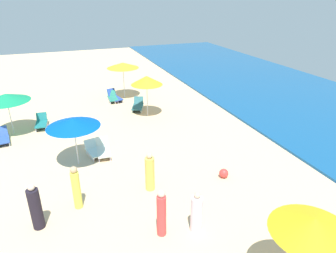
{
  "coord_description": "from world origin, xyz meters",
  "views": [
    {
      "loc": [
        13.05,
        7.47,
        7.24
      ],
      "look_at": [
        0.75,
        12.05,
        1.38
      ],
      "focal_mm": 32.29,
      "sensor_mm": 36.0,
      "label": 1
    }
  ],
  "objects_px": {
    "lounge_chair_0_1": "(3,138)",
    "beachgoer_4": "(161,214)",
    "umbrella_0": "(6,98)",
    "lounge_chair_3_1": "(113,98)",
    "beachgoer_0": "(150,173)",
    "umbrella_4": "(147,80)",
    "lounge_chair_0_0": "(41,123)",
    "lounge_chair_3_0": "(115,97)",
    "umbrella_3": "(123,65)",
    "lounge_chair_2_0": "(103,150)",
    "lounge_chair_2_1": "(94,151)",
    "beach_ball_0": "(224,173)",
    "lounge_chair_4_0": "(138,106)",
    "umbrella_2": "(73,123)",
    "beachgoer_1": "(76,188)",
    "beachgoer_2": "(36,208)",
    "umbrella_1": "(314,225)",
    "beachgoer_3": "(197,214)"
  },
  "relations": [
    {
      "from": "lounge_chair_2_1",
      "to": "umbrella_4",
      "type": "height_order",
      "value": "umbrella_4"
    },
    {
      "from": "lounge_chair_2_1",
      "to": "beachgoer_4",
      "type": "relative_size",
      "value": 0.8
    },
    {
      "from": "lounge_chair_2_1",
      "to": "umbrella_4",
      "type": "bearing_deg",
      "value": 32.61
    },
    {
      "from": "lounge_chair_4_0",
      "to": "beachgoer_2",
      "type": "xyz_separation_m",
      "value": [
        9.64,
        -6.05,
        0.53
      ]
    },
    {
      "from": "lounge_chair_3_1",
      "to": "umbrella_3",
      "type": "bearing_deg",
      "value": 30.13
    },
    {
      "from": "beachgoer_1",
      "to": "lounge_chair_3_0",
      "type": "bearing_deg",
      "value": 46.67
    },
    {
      "from": "lounge_chair_0_0",
      "to": "beachgoer_2",
      "type": "relative_size",
      "value": 0.78
    },
    {
      "from": "umbrella_4",
      "to": "beachgoer_2",
      "type": "bearing_deg",
      "value": -37.24
    },
    {
      "from": "lounge_chair_0_1",
      "to": "umbrella_3",
      "type": "xyz_separation_m",
      "value": [
        -5.07,
        7.63,
        2.17
      ]
    },
    {
      "from": "beach_ball_0",
      "to": "umbrella_4",
      "type": "bearing_deg",
      "value": -172.92
    },
    {
      "from": "lounge_chair_2_1",
      "to": "lounge_chair_0_0",
      "type": "bearing_deg",
      "value": 105.96
    },
    {
      "from": "lounge_chair_2_1",
      "to": "umbrella_3",
      "type": "xyz_separation_m",
      "value": [
        -8.08,
        3.34,
        2.19
      ]
    },
    {
      "from": "lounge_chair_3_0",
      "to": "lounge_chair_4_0",
      "type": "bearing_deg",
      "value": -78.26
    },
    {
      "from": "lounge_chair_0_1",
      "to": "beachgoer_2",
      "type": "distance_m",
      "value": 7.59
    },
    {
      "from": "umbrella_4",
      "to": "lounge_chair_0_0",
      "type": "bearing_deg",
      "value": -93.17
    },
    {
      "from": "lounge_chair_0_1",
      "to": "lounge_chair_2_0",
      "type": "distance_m",
      "value": 5.65
    },
    {
      "from": "lounge_chair_2_0",
      "to": "lounge_chair_4_0",
      "type": "bearing_deg",
      "value": 63.91
    },
    {
      "from": "lounge_chair_0_0",
      "to": "beachgoer_1",
      "type": "relative_size",
      "value": 0.77
    },
    {
      "from": "lounge_chair_0_1",
      "to": "beachgoer_2",
      "type": "xyz_separation_m",
      "value": [
        7.34,
        1.85,
        0.53
      ]
    },
    {
      "from": "lounge_chair_3_1",
      "to": "beachgoer_4",
      "type": "bearing_deg",
      "value": -92.65
    },
    {
      "from": "lounge_chair_0_0",
      "to": "lounge_chair_4_0",
      "type": "bearing_deg",
      "value": 13.64
    },
    {
      "from": "lounge_chair_2_0",
      "to": "lounge_chair_4_0",
      "type": "distance_m",
      "value": 6.3
    },
    {
      "from": "umbrella_1",
      "to": "beachgoer_3",
      "type": "distance_m",
      "value": 3.76
    },
    {
      "from": "lounge_chair_3_1",
      "to": "umbrella_1",
      "type": "bearing_deg",
      "value": -83.04
    },
    {
      "from": "lounge_chair_2_1",
      "to": "lounge_chair_3_0",
      "type": "height_order",
      "value": "lounge_chair_3_0"
    },
    {
      "from": "beachgoer_1",
      "to": "beach_ball_0",
      "type": "relative_size",
      "value": 4.38
    },
    {
      "from": "lounge_chair_0_1",
      "to": "beachgoer_4",
      "type": "distance_m",
      "value": 10.69
    },
    {
      "from": "umbrella_4",
      "to": "beach_ball_0",
      "type": "height_order",
      "value": "umbrella_4"
    },
    {
      "from": "lounge_chair_0_0",
      "to": "lounge_chair_0_1",
      "type": "bearing_deg",
      "value": -139.36
    },
    {
      "from": "lounge_chair_2_1",
      "to": "lounge_chair_4_0",
      "type": "relative_size",
      "value": 0.82
    },
    {
      "from": "umbrella_0",
      "to": "umbrella_1",
      "type": "relative_size",
      "value": 0.96
    },
    {
      "from": "umbrella_2",
      "to": "beachgoer_1",
      "type": "xyz_separation_m",
      "value": [
        3.16,
        -0.28,
        -1.22
      ]
    },
    {
      "from": "lounge_chair_3_0",
      "to": "beachgoer_4",
      "type": "distance_m",
      "value": 13.73
    },
    {
      "from": "lounge_chair_2_1",
      "to": "umbrella_3",
      "type": "height_order",
      "value": "umbrella_3"
    },
    {
      "from": "lounge_chair_2_0",
      "to": "umbrella_0",
      "type": "bearing_deg",
      "value": 140.14
    },
    {
      "from": "lounge_chair_2_0",
      "to": "lounge_chair_0_1",
      "type": "bearing_deg",
      "value": 150.74
    },
    {
      "from": "umbrella_2",
      "to": "lounge_chair_3_1",
      "type": "height_order",
      "value": "umbrella_2"
    },
    {
      "from": "lounge_chair_2_1",
      "to": "umbrella_4",
      "type": "relative_size",
      "value": 0.53
    },
    {
      "from": "beachgoer_0",
      "to": "beachgoer_2",
      "type": "height_order",
      "value": "beachgoer_2"
    },
    {
      "from": "beachgoer_2",
      "to": "beach_ball_0",
      "type": "height_order",
      "value": "beachgoer_2"
    },
    {
      "from": "beachgoer_3",
      "to": "lounge_chair_0_1",
      "type": "bearing_deg",
      "value": 72.57
    },
    {
      "from": "beachgoer_4",
      "to": "lounge_chair_3_0",
      "type": "bearing_deg",
      "value": -75.23
    },
    {
      "from": "umbrella_0",
      "to": "beachgoer_0",
      "type": "xyz_separation_m",
      "value": [
        7.66,
        5.6,
        -1.34
      ]
    },
    {
      "from": "umbrella_0",
      "to": "lounge_chair_3_1",
      "type": "relative_size",
      "value": 1.76
    },
    {
      "from": "lounge_chair_0_0",
      "to": "lounge_chair_3_0",
      "type": "height_order",
      "value": "lounge_chair_3_0"
    },
    {
      "from": "lounge_chair_0_0",
      "to": "beachgoer_0",
      "type": "relative_size",
      "value": 0.81
    },
    {
      "from": "beachgoer_4",
      "to": "beachgoer_3",
      "type": "bearing_deg",
      "value": -172.51
    },
    {
      "from": "beachgoer_3",
      "to": "beachgoer_4",
      "type": "distance_m",
      "value": 1.15
    },
    {
      "from": "lounge_chair_0_1",
      "to": "beach_ball_0",
      "type": "height_order",
      "value": "lounge_chair_0_1"
    },
    {
      "from": "beachgoer_2",
      "to": "beachgoer_4",
      "type": "relative_size",
      "value": 0.99
    }
  ]
}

